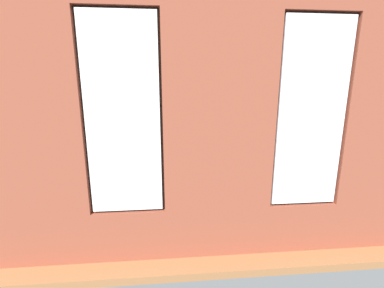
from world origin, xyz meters
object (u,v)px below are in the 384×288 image
object	(u,v)px
remote_black	(166,164)
tv_flatscreen	(66,154)
potted_plant_near_tv	(80,182)
coffee_table	(175,168)
potted_plant_by_left_couch	(261,154)
cup_ceramic	(192,162)
couch_by_window	(207,206)
potted_plant_foreground_right	(106,144)
candle_jar	(154,166)
media_console	(69,182)
remote_silver	(175,166)
couch_left	(302,171)
potted_plant_corner_near_left	(274,135)
potted_plant_corner_far_left	(365,171)
potted_plant_beside_window_right	(48,203)
potted_plant_between_couches	(295,185)
table_plant_small	(180,163)

from	to	relation	value
remote_black	tv_flatscreen	xyz separation A→B (m)	(1.95, 0.34, 0.37)
remote_black	potted_plant_near_tv	bearing A→B (deg)	-37.40
coffee_table	potted_plant_near_tv	distance (m)	1.96
potted_plant_by_left_couch	cup_ceramic	bearing A→B (deg)	28.38
couch_by_window	remote_black	distance (m)	1.89
potted_plant_foreground_right	candle_jar	bearing A→B (deg)	127.71
couch_by_window	candle_jar	bearing A→B (deg)	-60.36
candle_jar	potted_plant_by_left_couch	xyz separation A→B (m)	(-2.78, -1.33, -0.18)
media_console	potted_plant_by_left_couch	world-z (taller)	media_console
remote_silver	potted_plant_by_left_couch	size ratio (longest dim) A/B	0.35
couch_left	potted_plant_foreground_right	bearing A→B (deg)	-109.28
cup_ceramic	potted_plant_near_tv	size ratio (longest dim) A/B	0.08
remote_black	potted_plant_corner_near_left	distance (m)	3.50
remote_silver	potted_plant_foreground_right	world-z (taller)	potted_plant_foreground_right
potted_plant_foreground_right	couch_left	bearing A→B (deg)	157.52
coffee_table	remote_silver	xyz separation A→B (m)	(-0.00, -0.00, 0.06)
potted_plant_corner_far_left	coffee_table	bearing A→B (deg)	-31.41
cup_ceramic	potted_plant_beside_window_right	world-z (taller)	potted_plant_beside_window_right
couch_by_window	potted_plant_between_couches	distance (m)	1.44
remote_black	media_console	bearing A→B (deg)	-69.57
table_plant_small	potted_plant_corner_far_left	xyz separation A→B (m)	(-2.79, 1.64, 0.29)
cup_ceramic	couch_by_window	bearing A→B (deg)	91.97
media_console	potted_plant_by_left_couch	size ratio (longest dim) A/B	1.96
coffee_table	tv_flatscreen	world-z (taller)	tv_flatscreen
potted_plant_corner_far_left	potted_plant_foreground_right	distance (m)	5.86
remote_silver	tv_flatscreen	world-z (taller)	tv_flatscreen
cup_ceramic	potted_plant_corner_far_left	size ratio (longest dim) A/B	0.06
cup_ceramic	potted_plant_by_left_couch	world-z (taller)	cup_ceramic
table_plant_small	potted_plant_beside_window_right	bearing A→B (deg)	40.51
potted_plant_near_tv	potted_plant_corner_far_left	world-z (taller)	potted_plant_corner_far_left
coffee_table	candle_jar	distance (m)	0.46
couch_left	potted_plant_foreground_right	distance (m)	4.96
candle_jar	potted_plant_near_tv	world-z (taller)	potted_plant_near_tv
couch_by_window	potted_plant_beside_window_right	distance (m)	2.29
potted_plant_beside_window_right	potted_plant_corner_far_left	distance (m)	4.73
potted_plant_by_left_couch	potted_plant_corner_far_left	bearing A→B (deg)	100.40
potted_plant_near_tv	potted_plant_between_couches	size ratio (longest dim) A/B	1.29
potted_plant_beside_window_right	table_plant_small	bearing A→B (deg)	-139.49
potted_plant_foreground_right	table_plant_small	bearing A→B (deg)	136.89
remote_silver	potted_plant_corner_near_left	distance (m)	3.40
remote_silver	potted_plant_beside_window_right	size ratio (longest dim) A/B	0.13
table_plant_small	potted_plant_near_tv	distance (m)	1.97
tv_flatscreen	potted_plant_between_couches	xyz separation A→B (m)	(-3.99, 1.39, -0.22)
potted_plant_between_couches	potted_plant_corner_far_left	distance (m)	1.07
cup_ceramic	potted_plant_corner_near_left	bearing A→B (deg)	-147.56
media_console	potted_plant_corner_far_left	world-z (taller)	potted_plant_corner_far_left
potted_plant_between_couches	remote_silver	bearing A→B (deg)	-41.05
candle_jar	table_plant_small	world-z (taller)	table_plant_small
cup_ceramic	remote_black	size ratio (longest dim) A/B	0.55
potted_plant_beside_window_right	potted_plant_foreground_right	world-z (taller)	potted_plant_beside_window_right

